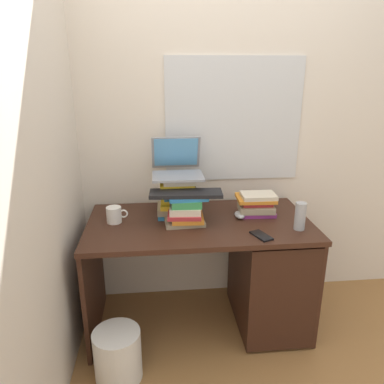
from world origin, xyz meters
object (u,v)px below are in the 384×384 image
object	(u,v)px
book_stack_side	(257,204)
keyboard	(186,194)
water_bottle	(300,216)
wastebasket	(118,355)
mug	(114,215)
cell_phone	(261,236)
laptop	(177,166)
book_stack_keyboard_riser	(186,210)
computer_mouse	(240,215)
book_stack_tall	(178,198)
desk	(252,268)

from	to	relation	value
book_stack_side	keyboard	bearing A→B (deg)	-167.91
water_bottle	wastebasket	xyz separation A→B (m)	(-1.04, -0.24, -0.66)
book_stack_side	wastebasket	xyz separation A→B (m)	(-0.85, -0.49, -0.65)
book_stack_side	mug	bearing A→B (deg)	-177.26
cell_phone	wastebasket	distance (m)	1.00
mug	water_bottle	world-z (taller)	water_bottle
laptop	mug	world-z (taller)	laptop
book_stack_keyboard_riser	laptop	world-z (taller)	laptop
water_bottle	book_stack_side	bearing A→B (deg)	126.48
computer_mouse	wastebasket	bearing A→B (deg)	-148.97
book_stack_tall	cell_phone	size ratio (longest dim) A/B	1.90
book_stack_side	keyboard	size ratio (longest dim) A/B	0.58
book_stack_tall	desk	bearing A→B (deg)	-17.01
computer_mouse	keyboard	bearing A→B (deg)	-171.27
laptop	wastebasket	world-z (taller)	laptop
desk	cell_phone	bearing A→B (deg)	-96.19
cell_phone	wastebasket	bearing A→B (deg)	170.76
book_stack_tall	water_bottle	size ratio (longest dim) A/B	1.61
book_stack_tall	laptop	distance (m)	0.20
book_stack_keyboard_riser	mug	distance (m)	0.43
book_stack_tall	water_bottle	world-z (taller)	book_stack_tall
laptop	computer_mouse	world-z (taller)	laptop
water_bottle	mug	bearing A→B (deg)	168.96
desk	laptop	distance (m)	0.80
desk	laptop	size ratio (longest dim) A/B	4.28
mug	keyboard	bearing A→B (deg)	-7.39
desk	laptop	world-z (taller)	laptop
water_bottle	keyboard	bearing A→B (deg)	166.58
laptop	computer_mouse	size ratio (longest dim) A/B	3.01
desk	mug	size ratio (longest dim) A/B	10.52
book_stack_tall	laptop	size ratio (longest dim) A/B	0.83
book_stack_tall	computer_mouse	world-z (taller)	book_stack_tall
desk	mug	xyz separation A→B (m)	(-0.84, 0.06, 0.38)
book_stack_side	mug	world-z (taller)	book_stack_side
book_stack_side	computer_mouse	xyz separation A→B (m)	(-0.12, -0.05, -0.05)
book_stack_keyboard_riser	laptop	bearing A→B (deg)	100.28
laptop	book_stack_tall	bearing A→B (deg)	-88.60
book_stack_side	wastebasket	bearing A→B (deg)	-150.20
mug	book_stack_keyboard_riser	bearing A→B (deg)	-7.55
keyboard	wastebasket	distance (m)	0.95
desk	wastebasket	distance (m)	0.94
wastebasket	desk	bearing A→B (deg)	25.32
keyboard	wastebasket	bearing A→B (deg)	-132.19
cell_phone	book_stack_tall	bearing A→B (deg)	119.03
book_stack_side	water_bottle	bearing A→B (deg)	-53.52
cell_phone	computer_mouse	bearing A→B (deg)	80.91
book_stack_side	keyboard	distance (m)	0.48
book_stack_tall	wastebasket	xyz separation A→B (m)	(-0.37, -0.53, -0.69)
wastebasket	water_bottle	bearing A→B (deg)	13.06
keyboard	book_stack_tall	bearing A→B (deg)	108.64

